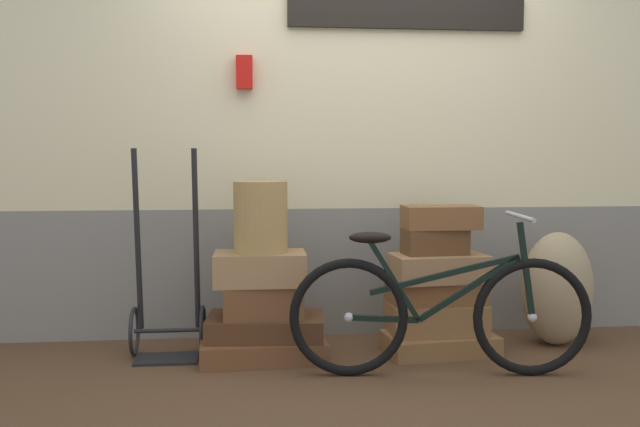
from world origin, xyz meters
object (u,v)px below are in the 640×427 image
at_px(burlap_sack, 557,289).
at_px(suitcase_6, 435,291).
at_px(suitcase_2, 263,301).
at_px(suitcase_5, 436,317).
at_px(suitcase_7, 438,268).
at_px(bicycle, 439,313).
at_px(suitcase_0, 263,349).
at_px(suitcase_3, 260,268).
at_px(suitcase_8, 435,241).
at_px(wicker_basket, 261,217).
at_px(suitcase_1, 265,326).
at_px(suitcase_4, 440,343).
at_px(luggage_trolley, 168,309).
at_px(suitcase_9, 441,217).

bearing_deg(burlap_sack, suitcase_6, -174.99).
distance_m(suitcase_2, suitcase_5, 1.02).
xyz_separation_m(suitcase_7, bicycle, (-0.11, -0.41, -0.17)).
xyz_separation_m(suitcase_0, burlap_sack, (1.78, 0.12, 0.29)).
height_order(suitcase_3, suitcase_6, suitcase_3).
height_order(suitcase_6, suitcase_8, suitcase_8).
height_order(suitcase_8, wicker_basket, wicker_basket).
xyz_separation_m(suitcase_3, suitcase_7, (1.03, 0.01, -0.02)).
height_order(suitcase_1, suitcase_4, suitcase_1).
relative_size(suitcase_4, suitcase_7, 1.17).
bearing_deg(suitcase_4, luggage_trolley, 169.55).
relative_size(suitcase_3, luggage_trolley, 0.43).
bearing_deg(suitcase_0, suitcase_5, 0.47).
distance_m(suitcase_5, bicycle, 0.46).
bearing_deg(bicycle, suitcase_0, 157.08).
distance_m(suitcase_4, suitcase_7, 0.45).
xyz_separation_m(suitcase_1, suitcase_3, (-0.03, -0.01, 0.34)).
bearing_deg(suitcase_7, bicycle, -109.87).
bearing_deg(bicycle, suitcase_3, 156.51).
bearing_deg(suitcase_6, suitcase_1, 179.11).
relative_size(suitcase_5, suitcase_9, 1.28).
xyz_separation_m(suitcase_1, suitcase_4, (1.01, -0.01, -0.12)).
bearing_deg(bicycle, suitcase_4, 73.47).
relative_size(suitcase_2, burlap_sack, 0.64).
distance_m(suitcase_0, bicycle, 1.03).
xyz_separation_m(suitcase_6, suitcase_7, (0.01, -0.03, 0.14)).
height_order(suitcase_4, bicycle, bicycle).
bearing_deg(suitcase_6, luggage_trolley, 174.98).
height_order(suitcase_2, suitcase_6, suitcase_2).
xyz_separation_m(suitcase_0, suitcase_7, (1.02, 0.02, 0.44)).
distance_m(suitcase_2, suitcase_9, 1.13).
height_order(suitcase_2, suitcase_9, suitcase_9).
xyz_separation_m(suitcase_0, suitcase_4, (1.03, 0.01, -0.00)).
relative_size(suitcase_0, luggage_trolley, 0.59).
bearing_deg(suitcase_3, luggage_trolley, 169.03).
bearing_deg(suitcase_1, suitcase_6, 6.01).
height_order(suitcase_6, burlap_sack, burlap_sack).
xyz_separation_m(suitcase_4, suitcase_8, (-0.03, 0.03, 0.60)).
height_order(suitcase_1, suitcase_7, suitcase_7).
xyz_separation_m(suitcase_1, suitcase_2, (-0.02, -0.02, 0.15)).
xyz_separation_m(suitcase_6, luggage_trolley, (-1.55, 0.07, -0.08)).
distance_m(suitcase_8, burlap_sack, 0.85).
bearing_deg(luggage_trolley, suitcase_2, -12.53).
bearing_deg(suitcase_3, suitcase_0, -48.66).
xyz_separation_m(suitcase_5, bicycle, (-0.10, -0.43, 0.13)).
distance_m(suitcase_2, suitcase_3, 0.18).
distance_m(suitcase_9, wicker_basket, 1.04).
height_order(suitcase_0, suitcase_2, suitcase_2).
bearing_deg(luggage_trolley, suitcase_5, -2.85).
xyz_separation_m(suitcase_8, bicycle, (-0.09, -0.42, -0.32)).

